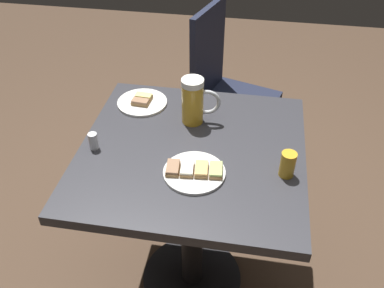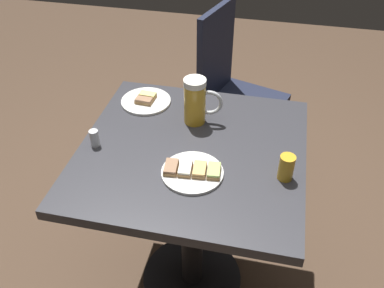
# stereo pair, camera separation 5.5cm
# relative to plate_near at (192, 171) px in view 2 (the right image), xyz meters

# --- Properties ---
(ground_plane) EXTENTS (6.00, 6.00, 0.00)m
(ground_plane) POSITION_rel_plate_near_xyz_m (0.03, -0.12, -0.77)
(ground_plane) COLOR #4C3828
(cafe_table) EXTENTS (0.76, 0.75, 0.76)m
(cafe_table) POSITION_rel_plate_near_xyz_m (0.03, -0.12, -0.17)
(cafe_table) COLOR black
(cafe_table) RESTS_ON ground_plane
(plate_near) EXTENTS (0.20, 0.20, 0.03)m
(plate_near) POSITION_rel_plate_near_xyz_m (0.00, 0.00, 0.00)
(plate_near) COLOR white
(plate_near) RESTS_ON cafe_table
(plate_far) EXTENTS (0.19, 0.19, 0.03)m
(plate_far) POSITION_rel_plate_near_xyz_m (0.27, -0.36, -0.00)
(plate_far) COLOR white
(plate_far) RESTS_ON cafe_table
(beer_mug) EXTENTS (0.14, 0.08, 0.18)m
(beer_mug) POSITION_rel_plate_near_xyz_m (0.05, -0.28, 0.08)
(beer_mug) COLOR gold
(beer_mug) RESTS_ON cafe_table
(beer_glass_small) EXTENTS (0.05, 0.05, 0.09)m
(beer_glass_small) POSITION_rel_plate_near_xyz_m (-0.29, -0.04, 0.03)
(beer_glass_small) COLOR gold
(beer_glass_small) RESTS_ON cafe_table
(salt_shaker) EXTENTS (0.03, 0.03, 0.06)m
(salt_shaker) POSITION_rel_plate_near_xyz_m (0.36, -0.07, 0.02)
(salt_shaker) COLOR silver
(salt_shaker) RESTS_ON cafe_table
(cafe_chair) EXTENTS (0.47, 0.47, 0.94)m
(cafe_chair) POSITION_rel_plate_near_xyz_m (-0.01, -0.90, -0.23)
(cafe_chair) COLOR #1E2338
(cafe_chair) RESTS_ON ground_plane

